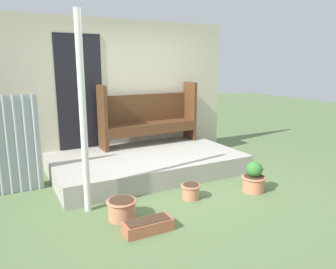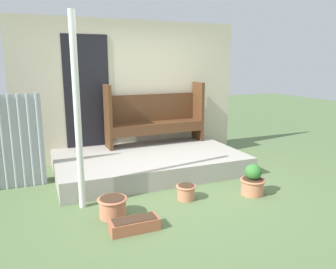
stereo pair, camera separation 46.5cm
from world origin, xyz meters
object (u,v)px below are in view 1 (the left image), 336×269
Objects in this scene: bench at (148,115)px; flower_pot_middle at (191,191)px; flower_pot_left at (122,208)px; planter_box_rect at (148,226)px; support_post at (83,115)px; flower_pot_right at (254,178)px.

bench is 6.86× the size of flower_pot_middle.
flower_pot_left is 1.05m from flower_pot_middle.
bench reaches higher than planter_box_rect.
bench reaches higher than flower_pot_middle.
support_post is 8.78× the size of flower_pot_middle.
support_post reaches higher than flower_pot_middle.
flower_pot_left is (-1.34, -2.14, -0.72)m from bench.
support_post reaches higher than flower_pot_left.
planter_box_rect is (-1.19, -2.57, -0.78)m from bench.
planter_box_rect is (0.44, -0.84, -1.14)m from support_post.
flower_pot_right is 1.88m from planter_box_rect.
flower_pot_middle is (1.34, -0.29, -1.10)m from support_post.
bench is at bearing 81.65° from flower_pot_middle.
planter_box_rect is (0.14, -0.42, -0.06)m from flower_pot_left.
flower_pot_right reaches higher than planter_box_rect.
flower_pot_left is 1.99m from flower_pot_right.
planter_box_rect is at bearing -148.42° from flower_pot_middle.
flower_pot_middle is 0.50× the size of planter_box_rect.
flower_pot_right is (1.98, -0.07, 0.06)m from flower_pot_left.
flower_pot_middle is 0.97m from flower_pot_right.
support_post is at bearing 167.80° from flower_pot_right.
planter_box_rect is at bearing -169.18° from flower_pot_right.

